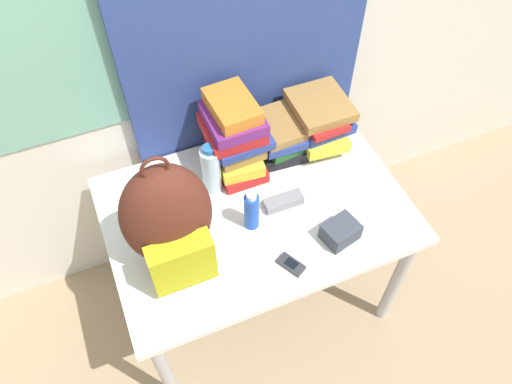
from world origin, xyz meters
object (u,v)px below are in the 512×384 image
backpack (168,220)px  camera_pouch (340,232)px  sunglasses_case (283,201)px  water_bottle (211,169)px  sports_bottle (232,151)px  cell_phone (291,265)px  book_stack_center (281,136)px  book_stack_left (234,136)px  book_stack_right (318,120)px  sunscreen_bottle (252,211)px

backpack → camera_pouch: (0.56, -0.16, -0.18)m
sunglasses_case → water_bottle: bearing=140.5°
sports_bottle → sunglasses_case: size_ratio=2.01×
cell_phone → sunglasses_case: (0.08, 0.25, 0.01)m
book_stack_center → backpack: bearing=-150.0°
book_stack_center → camera_pouch: bearing=-87.9°
backpack → water_bottle: 0.34m
book_stack_left → book_stack_center: bearing=1.0°
water_bottle → sunglasses_case: bearing=-39.5°
book_stack_center → book_stack_right: (0.16, -0.00, 0.03)m
water_bottle → sports_bottle: sports_bottle is taller
sunglasses_case → camera_pouch: size_ratio=1.07×
backpack → book_stack_right: size_ratio=1.71×
book_stack_center → sunscreen_bottle: (-0.25, -0.30, 0.01)m
book_stack_left → sunglasses_case: size_ratio=2.23×
camera_pouch → sunglasses_case: bearing=120.6°
book_stack_center → sports_bottle: sports_bottle is taller
book_stack_right → backpack: bearing=-156.2°
sunscreen_bottle → sunglasses_case: (0.14, 0.04, -0.07)m
sunglasses_case → camera_pouch: camera_pouch is taller
book_stack_center → book_stack_left: bearing=-179.0°
water_bottle → sports_bottle: bearing=14.7°
backpack → cell_phone: backpack is taller
water_bottle → sports_bottle: 0.10m
book_stack_right → cell_phone: 0.63m
sunscreen_bottle → camera_pouch: bearing=-32.8°
sports_bottle → cell_phone: (0.04, -0.46, -0.14)m
sports_bottle → camera_pouch: size_ratio=2.14×
book_stack_left → book_stack_right: size_ratio=1.14×
book_stack_right → book_stack_center: bearing=178.5°
book_stack_left → sports_bottle: 0.07m
book_stack_left → book_stack_center: size_ratio=1.39×
backpack → sports_bottle: backpack is taller
sunscreen_bottle → book_stack_right: bearing=35.5°
water_bottle → book_stack_left: bearing=32.3°
backpack → book_stack_left: backpack is taller
sunglasses_case → camera_pouch: 0.25m
book_stack_center → sports_bottle: size_ratio=0.80×
backpack → camera_pouch: backpack is taller
book_stack_right → camera_pouch: size_ratio=2.08×
sports_bottle → book_stack_left: bearing=59.7°
book_stack_center → cell_phone: size_ratio=2.25×
sunscreen_bottle → camera_pouch: 0.33m
book_stack_left → cell_phone: (0.01, -0.51, -0.15)m
sunscreen_bottle → backpack: bearing=-176.9°
water_bottle → backpack: bearing=-133.5°
book_stack_center → sunscreen_bottle: 0.39m
book_stack_left → cell_phone: 0.53m
book_stack_left → water_bottle: 0.16m
backpack → camera_pouch: bearing=-15.7°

